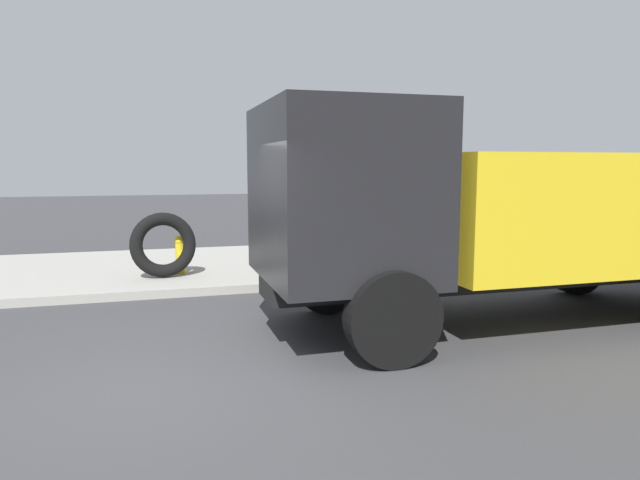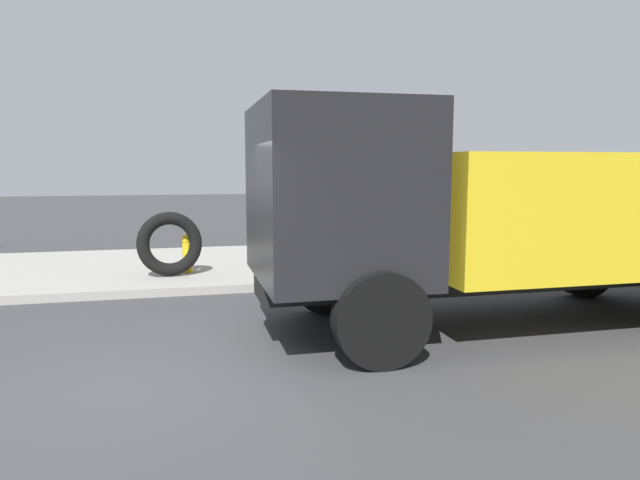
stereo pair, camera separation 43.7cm
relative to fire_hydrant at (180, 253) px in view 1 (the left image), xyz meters
The scene contains 6 objects.
ground_plane 5.50m from the fire_hydrant, 94.28° to the right, with size 80.00×80.00×0.00m, color #38383A.
sidewalk_curb 1.22m from the fire_hydrant, 111.32° to the left, with size 36.00×5.00×0.15m, color #99968E.
fire_hydrant is the anchor object (origin of this frame).
loose_tire 0.49m from the fire_hydrant, 136.54° to the right, with size 1.22×1.22×0.24m, color black.
stop_sign 2.52m from the fire_hydrant, 25.72° to the right, with size 0.76×0.08×2.13m.
dump_truck_yellow 6.09m from the fire_hydrant, 46.05° to the right, with size 7.01×2.83×3.00m.
Camera 1 is at (-0.04, -5.83, 2.24)m, focal length 32.04 mm.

